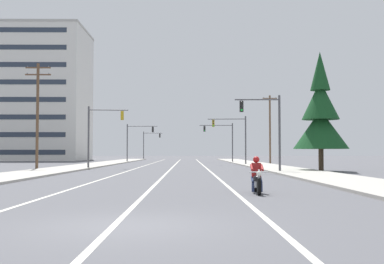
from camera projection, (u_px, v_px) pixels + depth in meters
The scene contains 17 objects.
ground_plane at pixel (125, 226), 10.43m from camera, with size 400.00×400.00×0.00m, color #515156.
lane_stripe_center at pixel (174, 166), 55.39m from camera, with size 0.16×100.00×0.01m, color beige.
lane_stripe_left at pixel (144, 166), 55.35m from camera, with size 0.16×100.00×0.01m, color beige.
lane_stripe_right at pixel (204, 166), 55.42m from camera, with size 0.16×100.00×0.01m, color beige.
sidewalk_kerb_right at pixel (269, 167), 50.49m from camera, with size 4.40×110.00×0.14m, color #ADA89E.
sidewalk_kerb_left at pixel (80, 167), 50.30m from camera, with size 4.40×110.00×0.14m, color #ADA89E.
motorcycle_with_rider at pixel (257, 179), 18.63m from camera, with size 0.70×2.19×1.46m.
traffic_signal_near_right at pixel (267, 122), 37.94m from camera, with size 3.67×0.37×6.20m.
traffic_signal_near_left at pixel (100, 128), 47.24m from camera, with size 3.99×0.55×6.20m.
traffic_signal_mid_right at pixel (235, 133), 60.18m from camera, with size 4.91×0.50×6.20m.
traffic_signal_mid_left at pixel (136, 137), 76.98m from camera, with size 5.01×0.45×6.20m.
traffic_signal_far_right at pixel (223, 136), 74.48m from camera, with size 5.29×0.46×6.20m.
traffic_signal_far_left at pixel (149, 141), 104.83m from camera, with size 4.32×0.37×6.20m.
utility_pole_left_near at pixel (37, 112), 43.79m from camera, with size 2.39×0.26×9.88m.
utility_pole_right_far at pixel (270, 128), 65.80m from camera, with size 2.00×0.26×9.53m.
conifer_tree_right_verge_near at pixel (321, 116), 40.38m from camera, with size 4.66×4.66×10.26m.
apartment_building_far_left_block at pixel (27, 95), 94.42m from camera, with size 23.35×15.82×26.17m.
Camera 1 is at (1.38, -10.52, 1.63)m, focal length 44.31 mm.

